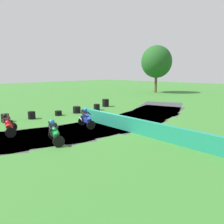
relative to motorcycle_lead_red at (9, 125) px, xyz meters
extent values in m
plane|color=#38752D|center=(2.52, 5.85, -0.64)|extent=(120.00, 120.00, 0.00)
cube|color=#3D3D42|center=(0.99, -0.35, -0.63)|extent=(7.46, 9.85, 0.01)
cube|color=#3D3D42|center=(1.99, 2.69, -0.63)|extent=(6.30, 9.62, 0.01)
cube|color=#3D3D42|center=(2.48, 5.85, -0.63)|extent=(4.96, 9.13, 0.01)
cube|color=#3D3D42|center=(2.43, 9.05, -0.63)|extent=(5.18, 9.23, 0.01)
cube|color=#3D3D42|center=(1.87, 12.20, -0.63)|extent=(6.49, 9.68, 0.01)
cube|color=#3D3D42|center=(0.79, 15.21, -0.63)|extent=(7.63, 9.86, 0.01)
cube|color=#1E8466|center=(8.09, 5.46, -0.19)|extent=(16.24, 1.43, 0.90)
cylinder|color=black|center=(0.61, -0.17, -0.35)|extent=(0.41, 0.71, 0.75)
cylinder|color=black|center=(-0.65, 0.44, -0.35)|extent=(0.41, 0.71, 0.75)
cube|color=red|center=(-0.06, 0.05, -0.06)|extent=(1.07, 0.78, 0.46)
ellipsoid|color=red|center=(0.07, -0.10, 0.19)|extent=(0.54, 0.50, 0.31)
cone|color=red|center=(0.54, -0.28, 0.05)|extent=(0.51, 0.46, 0.48)
cylinder|color=#B2B2B7|center=(-0.64, 0.23, -0.17)|extent=(0.40, 0.26, 0.18)
cube|color=#331919|center=(-0.18, -0.02, 0.30)|extent=(0.61, 0.40, 0.63)
sphere|color=black|center=(-0.02, -0.19, 0.57)|extent=(0.26, 0.26, 0.26)
cylinder|color=#331919|center=(0.14, 0.01, 0.38)|extent=(0.43, 0.25, 0.24)
cylinder|color=#331919|center=(-0.01, -0.30, 0.27)|extent=(0.43, 0.25, 0.24)
cylinder|color=#331919|center=(-0.15, 0.28, 0.01)|extent=(0.33, 0.17, 0.42)
cylinder|color=#331919|center=(-0.30, -0.03, -0.10)|extent=(0.33, 0.17, 0.42)
cylinder|color=black|center=(4.06, 0.84, -0.34)|extent=(0.35, 0.70, 0.71)
cylinder|color=black|center=(2.76, 1.35, -0.34)|extent=(0.35, 0.70, 0.71)
cube|color=#198438|center=(3.39, 1.04, -0.05)|extent=(1.06, 0.70, 0.45)
ellipsoid|color=#198438|center=(3.53, 0.92, 0.20)|extent=(0.53, 0.46, 0.29)
cone|color=#198438|center=(4.01, 0.76, 0.07)|extent=(0.49, 0.43, 0.46)
cylinder|color=#B2B2B7|center=(2.79, 1.17, -0.15)|extent=(0.41, 0.24, 0.17)
cube|color=black|center=(3.28, 0.99, 0.32)|extent=(0.59, 0.40, 0.61)
sphere|color=#1E7FE0|center=(3.46, 0.85, 0.60)|extent=(0.26, 0.26, 0.26)
cylinder|color=black|center=(3.60, 1.04, 0.39)|extent=(0.43, 0.23, 0.24)
cylinder|color=black|center=(3.47, 0.72, 0.31)|extent=(0.43, 0.23, 0.24)
cylinder|color=black|center=(3.28, 1.26, 0.01)|extent=(0.31, 0.16, 0.42)
cylinder|color=black|center=(3.15, 0.94, -0.07)|extent=(0.31, 0.16, 0.42)
cylinder|color=black|center=(2.55, 4.26, -0.34)|extent=(0.25, 0.67, 0.67)
cylinder|color=black|center=(1.20, 4.60, -0.34)|extent=(0.25, 0.67, 0.67)
cube|color=#1E38B2|center=(1.87, 4.40, -0.04)|extent=(1.05, 0.56, 0.43)
ellipsoid|color=#1E38B2|center=(2.03, 4.32, 0.22)|extent=(0.50, 0.40, 0.27)
cone|color=#1E38B2|center=(2.52, 4.22, 0.08)|extent=(0.46, 0.40, 0.44)
cylinder|color=#B2B2B7|center=(1.26, 4.43, -0.13)|extent=(0.42, 0.19, 0.17)
cube|color=black|center=(1.78, 4.37, 0.34)|extent=(0.56, 0.37, 0.60)
sphere|color=#1E7FE0|center=(1.98, 4.29, 0.62)|extent=(0.26, 0.26, 0.26)
cylinder|color=black|center=(2.09, 4.48, 0.39)|extent=(0.44, 0.18, 0.24)
cylinder|color=black|center=(2.01, 4.13, 0.34)|extent=(0.44, 0.18, 0.24)
cylinder|color=black|center=(1.73, 4.61, 0.00)|extent=(0.30, 0.14, 0.42)
cylinder|color=black|center=(1.65, 4.26, -0.04)|extent=(0.30, 0.14, 0.42)
cylinder|color=black|center=(-3.88, 1.22, -0.54)|extent=(0.58, 0.58, 0.20)
cylinder|color=black|center=(-3.88, 1.22, -0.34)|extent=(0.58, 0.58, 0.20)
cylinder|color=black|center=(-3.88, 1.22, -0.14)|extent=(0.58, 0.58, 0.20)
cylinder|color=black|center=(-3.42, 3.11, -0.54)|extent=(0.58, 0.58, 0.20)
cylinder|color=black|center=(-3.42, 3.11, -0.34)|extent=(0.58, 0.58, 0.20)
cylinder|color=black|center=(-3.42, 3.11, -0.14)|extent=(0.58, 0.58, 0.20)
cylinder|color=black|center=(-3.12, 5.40, -0.54)|extent=(0.59, 0.59, 0.20)
cylinder|color=black|center=(-3.12, 5.40, -0.34)|extent=(0.59, 0.59, 0.20)
cylinder|color=black|center=(-2.90, 7.21, -0.54)|extent=(0.70, 0.70, 0.20)
cylinder|color=black|center=(-2.90, 7.21, -0.34)|extent=(0.70, 0.70, 0.20)
cylinder|color=black|center=(-2.90, 7.21, -0.14)|extent=(0.70, 0.70, 0.20)
cylinder|color=black|center=(-2.74, 9.52, -0.54)|extent=(0.59, 0.59, 0.20)
cylinder|color=black|center=(-2.74, 9.52, -0.34)|extent=(0.59, 0.59, 0.20)
cylinder|color=black|center=(-2.74, 9.52, -0.14)|extent=(0.59, 0.59, 0.20)
cylinder|color=black|center=(-3.75, 11.72, -0.54)|extent=(0.71, 0.71, 0.20)
cylinder|color=black|center=(-3.75, 11.72, -0.34)|extent=(0.71, 0.71, 0.20)
cylinder|color=black|center=(-3.75, 11.72, -0.14)|extent=(0.71, 0.71, 0.20)
cylinder|color=black|center=(-3.75, 11.72, 0.06)|extent=(0.71, 0.71, 0.20)
cylinder|color=brown|center=(-8.87, 29.06, 0.92)|extent=(0.44, 0.44, 3.12)
ellipsoid|color=#1E511E|center=(-8.87, 29.06, 4.74)|extent=(5.30, 5.30, 5.57)
camera|label=1|loc=(13.64, -5.13, 3.18)|focal=36.26mm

